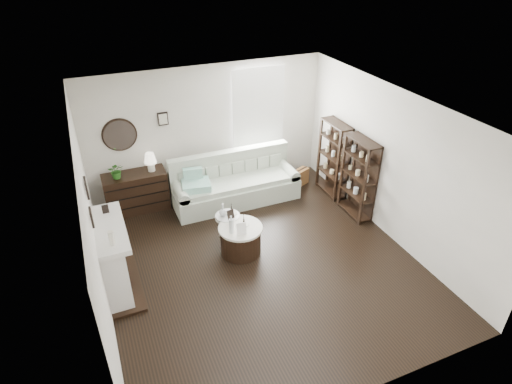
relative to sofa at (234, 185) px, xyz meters
name	(u,v)px	position (x,y,z in m)	size (l,w,h in m)	color
room	(242,115)	(0.43, 0.62, 1.26)	(5.50, 5.50, 5.50)	black
fireplace	(114,260)	(-2.62, -1.78, 0.21)	(0.50, 1.40, 1.84)	silver
shelf_unit_far	(334,159)	(2.02, -0.53, 0.47)	(0.30, 0.80, 1.60)	black
shelf_unit_near	(358,178)	(2.02, -1.43, 0.47)	(0.30, 0.80, 1.60)	black
sofa	(234,185)	(0.00, 0.00, 0.00)	(2.59, 0.90, 1.00)	#A4AF9C
quilt	(196,185)	(-0.85, -0.13, 0.25)	(0.55, 0.45, 0.14)	#289269
suitcase	(298,178)	(1.49, -0.02, -0.15)	(0.55, 0.18, 0.37)	brown
dresser	(136,192)	(-1.94, 0.39, 0.07)	(1.22, 0.52, 0.81)	black
table_lamp	(151,162)	(-1.59, 0.39, 0.67)	(0.24, 0.24, 0.38)	#F4E7CD
potted_plant	(116,171)	(-2.25, 0.34, 0.64)	(0.29, 0.25, 0.32)	#26631C
drum_table	(241,239)	(-0.52, -1.70, -0.06)	(0.77, 0.77, 0.53)	black
pedestal_table	(228,217)	(-0.60, -1.29, 0.16)	(0.45, 0.45, 0.54)	silver
eiffel_drum	(244,220)	(-0.43, -1.65, 0.29)	(0.10, 0.10, 0.18)	black
bottle_drum	(231,224)	(-0.71, -1.79, 0.36)	(0.08, 0.08, 0.33)	silver
card_frame_drum	(241,229)	(-0.57, -1.90, 0.31)	(0.16, 0.01, 0.21)	white
eiffel_ped	(231,209)	(-0.52, -1.26, 0.30)	(0.11, 0.11, 0.18)	black
flask_ped	(223,210)	(-0.68, -1.27, 0.33)	(0.13, 0.13, 0.25)	silver
card_frame_ped	(231,214)	(-0.59, -1.41, 0.30)	(0.13, 0.01, 0.17)	black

